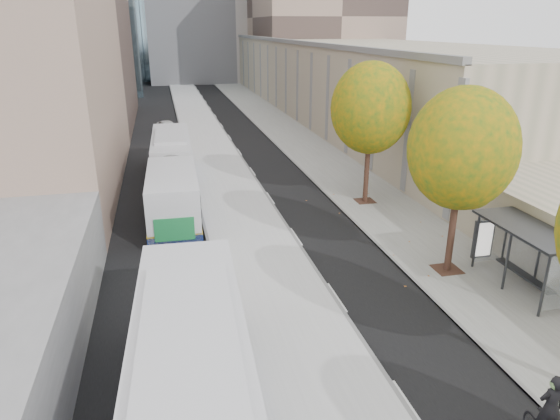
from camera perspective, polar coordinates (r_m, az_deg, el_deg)
name	(u,v)px	position (r m, az deg, el deg)	size (l,w,h in m)	color
bus_platform	(213,156)	(40.06, -7.62, 6.19)	(4.25, 150.00, 0.15)	#B2B2B2
sidewalk	(310,151)	(41.58, 3.48, 6.79)	(4.75, 150.00, 0.08)	gray
building_tan	(330,70)	(71.76, 5.76, 15.61)	(18.00, 92.00, 8.00)	gray
bus_shelter	(532,238)	(21.15, 26.84, -2.83)	(1.90, 4.40, 2.53)	#383A3F
tree_c	(462,149)	(20.58, 20.13, 6.56)	(4.20, 4.20, 7.28)	#2F2217
tree_d	(371,108)	(28.35, 10.31, 11.37)	(4.40, 4.40, 7.60)	#2F2217
bus_far	(172,170)	(30.93, -12.21, 4.53)	(2.90, 17.06, 2.83)	silver
distant_car	(168,127)	(49.48, -12.71, 9.21)	(1.48, 3.67, 1.25)	silver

